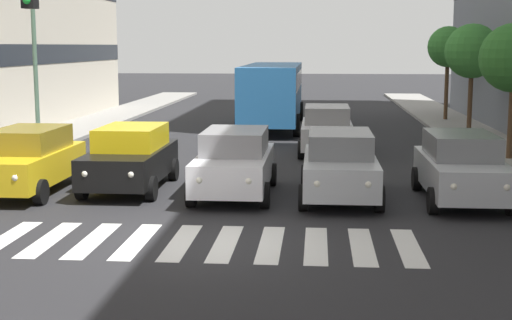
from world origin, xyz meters
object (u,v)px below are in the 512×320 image
object	(u,v)px
car_4	(28,160)
street_lamp_right	(48,35)
street_tree_2	(472,51)
street_tree_3	(448,47)
bus_behind_traffic	(273,89)
car_2	(235,162)
car_0	(461,167)
car_3	(131,157)
car_1	(340,165)
car_row2_0	(327,129)

from	to	relation	value
car_4	street_lamp_right	world-z (taller)	street_lamp_right
street_tree_2	street_tree_3	world-z (taller)	street_tree_3
bus_behind_traffic	street_tree_2	distance (m)	9.33
bus_behind_traffic	car_2	bearing A→B (deg)	90.00
car_0	street_tree_3	size ratio (longest dim) A/B	0.94
bus_behind_traffic	street_lamp_right	world-z (taller)	street_lamp_right
car_4	street_lamp_right	distance (m)	8.63
car_2	bus_behind_traffic	bearing A→B (deg)	-90.00
car_3	car_1	bearing A→B (deg)	171.76
car_4	bus_behind_traffic	world-z (taller)	bus_behind_traffic
car_row2_0	car_4	bearing A→B (deg)	44.71
car_4	street_tree_3	distance (m)	24.49
car_2	street_tree_3	size ratio (longest dim) A/B	0.94
street_tree_3	street_tree_2	bearing A→B (deg)	89.77
car_0	car_1	size ratio (longest dim) A/B	1.00
car_0	car_row2_0	bearing A→B (deg)	-68.29
street_tree_3	car_row2_0	bearing A→B (deg)	62.03
car_0	street_lamp_right	distance (m)	15.94
car_1	street_tree_3	distance (m)	20.92
car_0	street_tree_3	world-z (taller)	street_tree_3
street_tree_2	car_2	bearing A→B (deg)	57.24
car_2	car_row2_0	size ratio (longest dim) A/B	1.00
bus_behind_traffic	street_tree_3	size ratio (longest dim) A/B	2.22
car_1	car_3	distance (m)	5.72
car_4	bus_behind_traffic	bearing A→B (deg)	-108.64
car_1	car_2	world-z (taller)	same
car_4	street_lamp_right	size ratio (longest dim) A/B	0.67
bus_behind_traffic	car_row2_0	bearing A→B (deg)	106.34
car_row2_0	street_tree_3	distance (m)	13.60
street_lamp_right	car_4	bearing A→B (deg)	105.60
car_4	car_row2_0	xyz separation A→B (m)	(-8.04, -7.96, 0.00)
car_3	car_row2_0	bearing A→B (deg)	-126.67
car_1	bus_behind_traffic	bearing A→B (deg)	-80.66
car_row2_0	street_tree_3	bearing A→B (deg)	-117.97
car_0	car_1	xyz separation A→B (m)	(3.03, -0.10, 0.00)
bus_behind_traffic	street_tree_3	xyz separation A→B (m)	(-8.72, -3.23, 1.95)
car_row2_0	street_lamp_right	xyz separation A→B (m)	(10.17, 0.32, 3.40)
car_4	bus_behind_traffic	xyz separation A→B (m)	(-5.55, -16.46, 0.97)
street_tree_3	car_1	bearing A→B (deg)	73.19
car_2	street_tree_2	bearing A→B (deg)	-122.76
car_0	bus_behind_traffic	bearing A→B (deg)	-70.98
car_4	car_3	bearing A→B (deg)	-165.41
car_1	car_2	size ratio (longest dim) A/B	1.00
street_tree_3	car_3	bearing A→B (deg)	58.50
car_3	street_tree_2	distance (m)	17.58
car_0	car_3	world-z (taller)	same
car_row2_0	street_tree_2	world-z (taller)	street_tree_2
car_2	car_4	distance (m)	5.55
street_tree_3	street_lamp_right	bearing A→B (deg)	36.30
car_3	car_4	xyz separation A→B (m)	(2.62, 0.68, 0.00)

